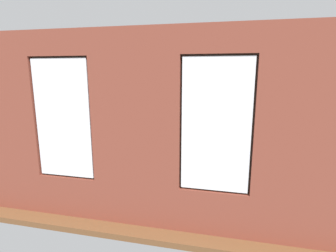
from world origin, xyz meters
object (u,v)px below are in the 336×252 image
Objects in this scene: potted_plant_corner_far_left at (320,203)px; media_console at (69,149)px; cup_ceramic at (174,148)px; remote_gray at (156,148)px; tv_flatscreen at (67,129)px; coffee_table at (171,150)px; potted_plant_between_couches at (230,172)px; candle_jar at (185,146)px; potted_plant_foreground_right at (109,121)px; couch_by_window at (157,188)px; couch_left at (282,161)px; potted_plant_by_left_couch at (259,144)px; remote_silver at (171,148)px; potted_plant_beside_window_right at (76,163)px; table_plant_small at (166,143)px.

media_console is at bearing -20.16° from potted_plant_corner_far_left.
potted_plant_corner_far_left reaches higher than cup_ceramic.
remote_gray is 2.62m from tv_flatscreen.
media_console is (2.97, 0.19, -0.13)m from coffee_table.
potted_plant_between_couches reaches higher than coffee_table.
candle_jar is 0.10× the size of potted_plant_foreground_right.
cup_ceramic is 3.07m from media_console.
potted_plant_foreground_right reaches higher than couch_by_window.
couch_left is at bearing -86.13° from potted_plant_corner_far_left.
couch_left is at bearing -179.39° from media_console.
potted_plant_between_couches is 3.54m from potted_plant_by_left_couch.
remote_silver is 0.26× the size of potted_plant_corner_far_left.
tv_flatscreen reaches higher than media_console.
potted_plant_corner_far_left is at bearing 98.77° from potted_plant_by_left_couch.
potted_plant_by_left_couch is 5.09m from potted_plant_foreground_right.
potted_plant_foreground_right is at bearing -44.05° from potted_plant_between_couches.
potted_plant_beside_window_right reaches higher than remote_gray.
media_console is 4.95m from potted_plant_between_couches.
candle_jar is 0.16× the size of potted_plant_corner_far_left.
table_plant_small is 1.20× the size of remote_gray.
couch_left reaches higher than cup_ceramic.
tv_flatscreen reaches higher than couch_left.
potted_plant_between_couches is at bearing -95.85° from remote_silver.
table_plant_small is 0.31× the size of potted_plant_corner_far_left.
potted_plant_beside_window_right is at bearing 126.98° from media_console.
cup_ceramic is (2.67, 0.00, 0.15)m from couch_left.
remote_gray is (0.47, 0.00, -0.04)m from cup_ceramic.
remote_gray is at bearing 0.00° from cup_ceramic.
potted_plant_between_couches reaches higher than remote_silver.
potted_plant_beside_window_right reaches higher than couch_left.
potted_plant_corner_far_left is (-5.88, 2.16, -0.43)m from tv_flatscreen.
media_console reaches higher than remote_silver.
remote_gray is at bearing -178.71° from tv_flatscreen.
couch_left is 4.69m from potted_plant_beside_window_right.
remote_gray is at bearing 139.12° from potted_plant_foreground_right.
couch_by_window is 1.40× the size of potted_plant_beside_window_right.
remote_silver is at bearing 23.17° from candle_jar.
candle_jar reaches higher than coffee_table.
tv_flatscreen is 0.87× the size of potted_plant_foreground_right.
tv_flatscreen is at bearing 142.96° from remote_silver.
potted_plant_corner_far_left is (-2.91, 2.35, -0.03)m from remote_silver.
table_plant_small is at bearing 72.30° from remote_gray.
media_console is 6.27m from potted_plant_corner_far_left.
coffee_table is at bearing -55.25° from potted_plant_between_couches.
cup_ceramic is 0.16m from remote_silver.
coffee_table is (2.76, -0.13, 0.04)m from couch_left.
potted_plant_corner_far_left is at bearing 135.84° from candle_jar.
table_plant_small is at bearing -53.87° from potted_plant_between_couches.
media_console is (3.19, -2.06, -0.08)m from couch_by_window.
table_plant_small is 0.16× the size of media_console.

